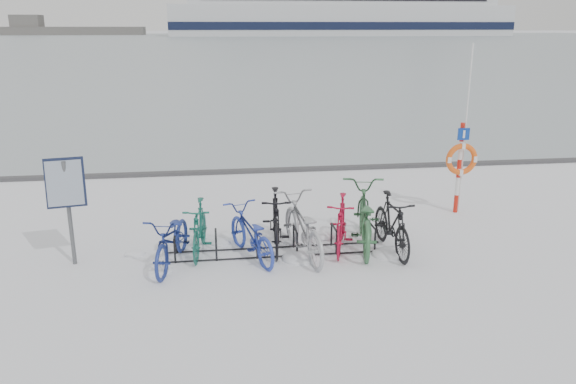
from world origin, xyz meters
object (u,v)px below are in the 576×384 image
info_board (66,189)px  lifebuoy_station (461,159)px  cruise_ferry (339,4)px  bike_rack (276,244)px

info_board → lifebuoy_station: lifebuoy_station is taller
info_board → cruise_ferry: cruise_ferry is taller
lifebuoy_station → cruise_ferry: cruise_ferry is taller
bike_rack → info_board: info_board is taller
lifebuoy_station → info_board: bearing=-167.3°
info_board → cruise_ferry: bearing=65.6°
bike_rack → info_board: bearing=-179.4°
cruise_ferry → info_board: bearing=-103.8°
bike_rack → cruise_ferry: bearing=77.1°
bike_rack → info_board: (-3.54, -0.04, 1.19)m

